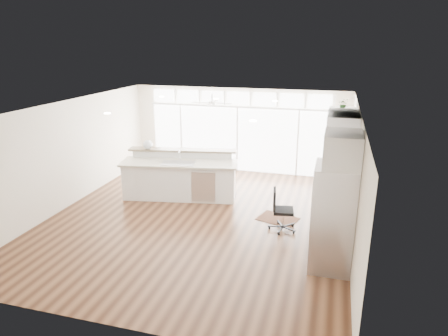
# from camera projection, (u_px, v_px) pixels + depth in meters

# --- Properties ---
(floor) EXTENTS (7.00, 8.00, 0.02)m
(floor) POSITION_uv_depth(u_px,v_px,m) (198.00, 218.00, 9.69)
(floor) COLOR #3B2012
(floor) RESTS_ON ground
(ceiling) EXTENTS (7.00, 8.00, 0.02)m
(ceiling) POSITION_uv_depth(u_px,v_px,m) (196.00, 107.00, 8.87)
(ceiling) COLOR white
(ceiling) RESTS_ON wall_back
(wall_back) EXTENTS (7.00, 0.04, 2.70)m
(wall_back) POSITION_uv_depth(u_px,v_px,m) (238.00, 130.00, 12.95)
(wall_back) COLOR white
(wall_back) RESTS_ON floor
(wall_front) EXTENTS (7.00, 0.04, 2.70)m
(wall_front) POSITION_uv_depth(u_px,v_px,m) (103.00, 246.00, 5.61)
(wall_front) COLOR white
(wall_front) RESTS_ON floor
(wall_left) EXTENTS (0.04, 8.00, 2.70)m
(wall_left) POSITION_uv_depth(u_px,v_px,m) (68.00, 154.00, 10.18)
(wall_left) COLOR white
(wall_left) RESTS_ON floor
(wall_right) EXTENTS (0.04, 8.00, 2.70)m
(wall_right) POSITION_uv_depth(u_px,v_px,m) (355.00, 178.00, 8.38)
(wall_right) COLOR white
(wall_right) RESTS_ON floor
(glass_wall) EXTENTS (5.80, 0.06, 2.08)m
(glass_wall) POSITION_uv_depth(u_px,v_px,m) (238.00, 139.00, 12.99)
(glass_wall) COLOR silver
(glass_wall) RESTS_ON wall_back
(transom_row) EXTENTS (5.90, 0.06, 0.40)m
(transom_row) POSITION_uv_depth(u_px,v_px,m) (238.00, 98.00, 12.58)
(transom_row) COLOR silver
(transom_row) RESTS_ON wall_back
(desk_window) EXTENTS (0.04, 0.85, 0.85)m
(desk_window) POSITION_uv_depth(u_px,v_px,m) (353.00, 165.00, 8.61)
(desk_window) COLOR white
(desk_window) RESTS_ON wall_right
(ceiling_fan) EXTENTS (1.16, 1.16, 0.32)m
(ceiling_fan) POSITION_uv_depth(u_px,v_px,m) (212.00, 99.00, 11.64)
(ceiling_fan) COLOR white
(ceiling_fan) RESTS_ON ceiling
(recessed_lights) EXTENTS (3.40, 3.00, 0.02)m
(recessed_lights) POSITION_uv_depth(u_px,v_px,m) (199.00, 107.00, 9.06)
(recessed_lights) COLOR #EFE3CB
(recessed_lights) RESTS_ON ceiling
(oven_cabinet) EXTENTS (0.64, 1.20, 2.50)m
(oven_cabinet) POSITION_uv_depth(u_px,v_px,m) (338.00, 159.00, 10.15)
(oven_cabinet) COLOR white
(oven_cabinet) RESTS_ON floor
(desk_nook) EXTENTS (0.72, 1.30, 0.76)m
(desk_nook) POSITION_uv_depth(u_px,v_px,m) (333.00, 213.00, 9.04)
(desk_nook) COLOR white
(desk_nook) RESTS_ON floor
(upper_cabinets) EXTENTS (0.64, 1.30, 0.64)m
(upper_cabinets) POSITION_uv_depth(u_px,v_px,m) (342.00, 128.00, 8.44)
(upper_cabinets) COLOR white
(upper_cabinets) RESTS_ON wall_right
(refrigerator) EXTENTS (0.76, 0.90, 2.00)m
(refrigerator) POSITION_uv_depth(u_px,v_px,m) (333.00, 217.00, 7.35)
(refrigerator) COLOR #B9B9BE
(refrigerator) RESTS_ON floor
(fridge_cabinet) EXTENTS (0.64, 0.90, 0.60)m
(fridge_cabinet) POSITION_uv_depth(u_px,v_px,m) (343.00, 149.00, 6.94)
(fridge_cabinet) COLOR white
(fridge_cabinet) RESTS_ON wall_right
(framed_photos) EXTENTS (0.06, 0.22, 0.80)m
(framed_photos) POSITION_uv_depth(u_px,v_px,m) (352.00, 164.00, 9.22)
(framed_photos) COLOR black
(framed_photos) RESTS_ON wall_right
(kitchen_island) EXTENTS (3.28, 1.72, 1.24)m
(kitchen_island) POSITION_uv_depth(u_px,v_px,m) (180.00, 176.00, 10.79)
(kitchen_island) COLOR white
(kitchen_island) RESTS_ON floor
(rug) EXTENTS (1.06, 0.90, 0.01)m
(rug) POSITION_uv_depth(u_px,v_px,m) (278.00, 219.00, 9.63)
(rug) COLOR black
(rug) RESTS_ON floor
(office_chair) EXTENTS (0.57, 0.54, 0.96)m
(office_chair) POSITION_uv_depth(u_px,v_px,m) (283.00, 210.00, 8.95)
(office_chair) COLOR black
(office_chair) RESTS_ON floor
(fishbowl) EXTENTS (0.26, 0.26, 0.26)m
(fishbowl) POSITION_uv_depth(u_px,v_px,m) (148.00, 145.00, 11.03)
(fishbowl) COLOR silver
(fishbowl) RESTS_ON kitchen_island
(monitor) EXTENTS (0.07, 0.43, 0.36)m
(monitor) POSITION_uv_depth(u_px,v_px,m) (331.00, 190.00, 8.90)
(monitor) COLOR black
(monitor) RESTS_ON desk_nook
(keyboard) EXTENTS (0.15, 0.30, 0.01)m
(keyboard) POSITION_uv_depth(u_px,v_px,m) (323.00, 196.00, 8.99)
(keyboard) COLOR silver
(keyboard) RESTS_ON desk_nook
(potted_plant) EXTENTS (0.25, 0.28, 0.21)m
(potted_plant) POSITION_uv_depth(u_px,v_px,m) (343.00, 105.00, 9.74)
(potted_plant) COLOR #2A5022
(potted_plant) RESTS_ON oven_cabinet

